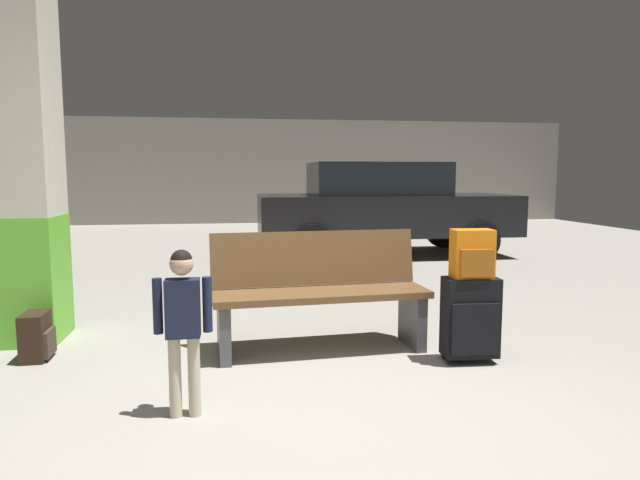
{
  "coord_description": "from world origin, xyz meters",
  "views": [
    {
      "loc": [
        -0.48,
        -2.74,
        1.32
      ],
      "look_at": [
        0.15,
        1.3,
        0.85
      ],
      "focal_mm": 31.92,
      "sensor_mm": 36.0,
      "label": 1
    }
  ],
  "objects_px": {
    "structural_pillar": "(18,165)",
    "child": "(183,315)",
    "bench": "(319,292)",
    "suitcase": "(471,318)",
    "backpack_bright": "(473,254)",
    "parked_car_near": "(382,206)",
    "backpack_dark_floor": "(36,337)"
  },
  "relations": [
    {
      "from": "child",
      "to": "structural_pillar",
      "type": "bearing_deg",
      "value": 129.02
    },
    {
      "from": "bench",
      "to": "child",
      "type": "bearing_deg",
      "value": -130.31
    },
    {
      "from": "parked_car_near",
      "to": "backpack_bright",
      "type": "bearing_deg",
      "value": -98.47
    },
    {
      "from": "structural_pillar",
      "to": "suitcase",
      "type": "bearing_deg",
      "value": -17.95
    },
    {
      "from": "backpack_dark_floor",
      "to": "suitcase",
      "type": "bearing_deg",
      "value": -9.86
    },
    {
      "from": "backpack_bright",
      "to": "child",
      "type": "height_order",
      "value": "backpack_bright"
    },
    {
      "from": "bench",
      "to": "parked_car_near",
      "type": "bearing_deg",
      "value": 69.72
    },
    {
      "from": "backpack_dark_floor",
      "to": "structural_pillar",
      "type": "bearing_deg",
      "value": 114.02
    },
    {
      "from": "suitcase",
      "to": "backpack_bright",
      "type": "relative_size",
      "value": 1.78
    },
    {
      "from": "child",
      "to": "parked_car_near",
      "type": "bearing_deg",
      "value": 65.47
    },
    {
      "from": "suitcase",
      "to": "child",
      "type": "height_order",
      "value": "child"
    },
    {
      "from": "structural_pillar",
      "to": "backpack_bright",
      "type": "relative_size",
      "value": 8.26
    },
    {
      "from": "backpack_bright",
      "to": "bench",
      "type": "bearing_deg",
      "value": 155.56
    },
    {
      "from": "child",
      "to": "backpack_dark_floor",
      "type": "bearing_deg",
      "value": 134.41
    },
    {
      "from": "structural_pillar",
      "to": "child",
      "type": "relative_size",
      "value": 3.03
    },
    {
      "from": "child",
      "to": "backpack_dark_floor",
      "type": "relative_size",
      "value": 2.72
    },
    {
      "from": "child",
      "to": "suitcase",
      "type": "bearing_deg",
      "value": 17.9
    },
    {
      "from": "bench",
      "to": "parked_car_near",
      "type": "height_order",
      "value": "parked_car_near"
    },
    {
      "from": "bench",
      "to": "backpack_bright",
      "type": "xyz_separation_m",
      "value": [
        1.01,
        -0.46,
        0.33
      ]
    },
    {
      "from": "structural_pillar",
      "to": "child",
      "type": "distance_m",
      "value": 2.32
    },
    {
      "from": "backpack_bright",
      "to": "parked_car_near",
      "type": "xyz_separation_m",
      "value": [
        0.79,
        5.33,
        0.03
      ]
    },
    {
      "from": "structural_pillar",
      "to": "parked_car_near",
      "type": "xyz_separation_m",
      "value": [
        4.08,
        4.26,
        -0.59
      ]
    },
    {
      "from": "suitcase",
      "to": "backpack_dark_floor",
      "type": "distance_m",
      "value": 3.1
    },
    {
      "from": "suitcase",
      "to": "backpack_bright",
      "type": "distance_m",
      "value": 0.45
    },
    {
      "from": "structural_pillar",
      "to": "backpack_bright",
      "type": "distance_m",
      "value": 3.51
    },
    {
      "from": "suitcase",
      "to": "structural_pillar",
      "type": "bearing_deg",
      "value": 162.05
    },
    {
      "from": "backpack_bright",
      "to": "child",
      "type": "relative_size",
      "value": 0.37
    },
    {
      "from": "structural_pillar",
      "to": "suitcase",
      "type": "height_order",
      "value": "structural_pillar"
    },
    {
      "from": "bench",
      "to": "suitcase",
      "type": "relative_size",
      "value": 2.7
    },
    {
      "from": "bench",
      "to": "structural_pillar",
      "type": "bearing_deg",
      "value": 165.08
    },
    {
      "from": "backpack_dark_floor",
      "to": "parked_car_near",
      "type": "height_order",
      "value": "parked_car_near"
    },
    {
      "from": "backpack_dark_floor",
      "to": "backpack_bright",
      "type": "bearing_deg",
      "value": -9.87
    }
  ]
}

